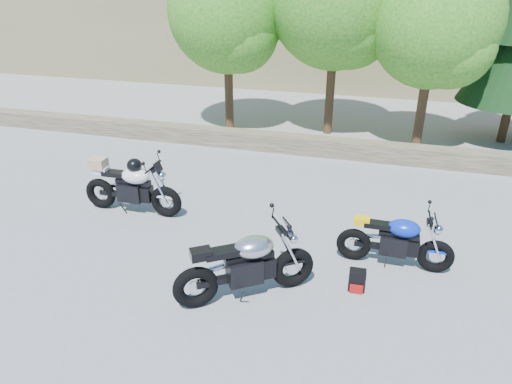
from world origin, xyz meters
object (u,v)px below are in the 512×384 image
(white_bike, at_px, (131,186))
(blue_bike, at_px, (396,241))
(silver_bike, at_px, (247,266))
(backpack, at_px, (357,281))

(white_bike, height_order, blue_bike, white_bike)
(silver_bike, xyz_separation_m, backpack, (1.71, 0.65, -0.40))
(blue_bike, bearing_deg, backpack, -121.98)
(white_bike, bearing_deg, backpack, -17.29)
(silver_bike, distance_m, white_bike, 3.90)
(silver_bike, bearing_deg, white_bike, 112.37)
(silver_bike, height_order, blue_bike, silver_bike)
(backpack, bearing_deg, blue_bike, 54.90)
(silver_bike, relative_size, blue_bike, 1.00)
(silver_bike, relative_size, backpack, 5.51)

